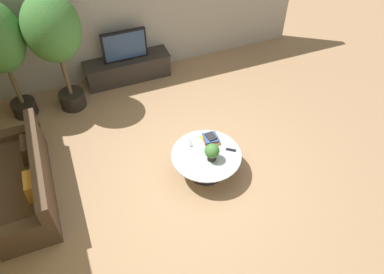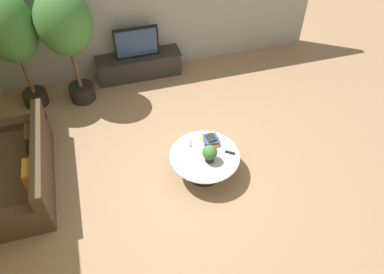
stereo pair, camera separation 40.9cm
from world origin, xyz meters
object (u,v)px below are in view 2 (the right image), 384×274
Objects in this scene: coffee_table at (204,160)px; potted_palm_corner at (65,27)px; media_console at (139,65)px; television at (136,43)px; couch_by_wall at (26,170)px; potted_plant_tabletop at (210,153)px; potted_palm_tall at (11,32)px.

potted_palm_corner is (-1.79, 2.54, 1.32)m from coffee_table.
media_console is at bearing 99.93° from coffee_table.
television reaches higher than couch_by_wall.
potted_plant_tabletop is (0.04, -0.12, 0.30)m from coffee_table.
coffee_table is at bearing -44.53° from potted_palm_tall.
couch_by_wall reaches higher than coffee_table.
potted_plant_tabletop reaches higher than media_console.
media_console is 3.05m from coffee_table.
potted_palm_corner reaches higher than couch_by_wall.
coffee_table is 0.49× the size of potted_palm_tall.
potted_palm_tall is 7.45× the size of potted_plant_tabletop.
media_console is 3.30m from couch_by_wall.
couch_by_wall is at bearing -133.45° from television.
coffee_table is at bearing -80.06° from television.
couch_by_wall is at bearing 167.71° from coffee_table.
media_console is 5.76× the size of potted_plant_tabletop.
potted_palm_corner reaches higher than coffee_table.
media_console is 3.20m from potted_plant_tabletop.
media_console is 2.57m from potted_palm_tall.
potted_palm_tall reaches higher than television.
potted_plant_tabletop is (0.56, -3.13, 0.34)m from media_console.
couch_by_wall is 0.92× the size of potted_palm_corner.
potted_palm_tall is at bearing 134.56° from potted_plant_tabletop.
television is 2.92× the size of potted_plant_tabletop.
media_console is 1.97× the size of television.
media_console is at bearing 20.31° from potted_palm_corner.
media_console is at bearing 90.00° from television.
potted_palm_tall is 1.00× the size of potted_palm_corner.
potted_palm_corner reaches higher than potted_palm_tall.
potted_palm_tall is 4.02m from potted_plant_tabletop.
potted_palm_corner reaches higher than television.
television is at bearing 9.20° from potted_palm_tall.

